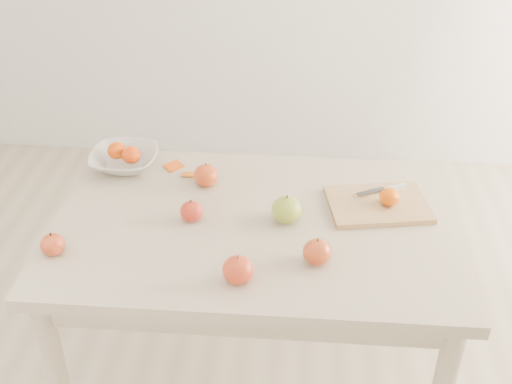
{
  "coord_description": "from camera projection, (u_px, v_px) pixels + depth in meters",
  "views": [
    {
      "loc": [
        0.13,
        -1.56,
        1.85
      ],
      "look_at": [
        0.0,
        0.05,
        0.82
      ],
      "focal_mm": 45.0,
      "sensor_mm": 36.0,
      "label": 1
    }
  ],
  "objects": [
    {
      "name": "bowl_tangerine_far",
      "position": [
        131.0,
        155.0,
        2.13
      ],
      "size": [
        0.06,
        0.06,
        0.06
      ],
      "primitive_type": "ellipsoid",
      "color": "#DB3E07",
      "rests_on": "fruit_bowl"
    },
    {
      "name": "orange_peel_b",
      "position": [
        189.0,
        175.0,
        2.13
      ],
      "size": [
        0.05,
        0.04,
        0.01
      ],
      "primitive_type": "cube",
      "rotation": [
        -0.14,
        0.0,
        0.01
      ],
      "color": "#D55F0F",
      "rests_on": "table"
    },
    {
      "name": "board_tangerine",
      "position": [
        389.0,
        197.0,
        1.93
      ],
      "size": [
        0.06,
        0.06,
        0.05
      ],
      "primitive_type": "ellipsoid",
      "color": "#DD4C07",
      "rests_on": "cutting_board"
    },
    {
      "name": "apple_red_e",
      "position": [
        317.0,
        252.0,
        1.72
      ],
      "size": [
        0.08,
        0.08,
        0.07
      ],
      "primitive_type": "ellipsoid",
      "color": "#900C06",
      "rests_on": "table"
    },
    {
      "name": "fruit_bowl",
      "position": [
        124.0,
        160.0,
        2.16
      ],
      "size": [
        0.23,
        0.23,
        0.06
      ],
      "primitive_type": "imported",
      "color": "silver",
      "rests_on": "table"
    },
    {
      "name": "table",
      "position": [
        255.0,
        247.0,
        1.96
      ],
      "size": [
        1.2,
        0.8,
        0.75
      ],
      "color": "#C6B095",
      "rests_on": "ground"
    },
    {
      "name": "apple_red_a",
      "position": [
        206.0,
        175.0,
        2.06
      ],
      "size": [
        0.08,
        0.08,
        0.07
      ],
      "primitive_type": "ellipsoid",
      "color": "#970C0B",
      "rests_on": "table"
    },
    {
      "name": "apple_red_b",
      "position": [
        191.0,
        211.0,
        1.89
      ],
      "size": [
        0.07,
        0.07,
        0.06
      ],
      "primitive_type": "ellipsoid",
      "color": "maroon",
      "rests_on": "table"
    },
    {
      "name": "orange_peel_a",
      "position": [
        174.0,
        167.0,
        2.17
      ],
      "size": [
        0.07,
        0.07,
        0.01
      ],
      "primitive_type": "cube",
      "rotation": [
        0.21,
        0.0,
        0.87
      ],
      "color": "#C3450D",
      "rests_on": "table"
    },
    {
      "name": "cutting_board",
      "position": [
        378.0,
        205.0,
        1.96
      ],
      "size": [
        0.33,
        0.27,
        0.02
      ],
      "primitive_type": "cube",
      "rotation": [
        0.0,
        0.0,
        0.17
      ],
      "color": "tan",
      "rests_on": "table"
    },
    {
      "name": "apple_red_d",
      "position": [
        53.0,
        244.0,
        1.76
      ],
      "size": [
        0.07,
        0.07,
        0.06
      ],
      "primitive_type": "ellipsoid",
      "color": "maroon",
      "rests_on": "table"
    },
    {
      "name": "apple_green",
      "position": [
        287.0,
        210.0,
        1.88
      ],
      "size": [
        0.09,
        0.09,
        0.08
      ],
      "primitive_type": "ellipsoid",
      "color": "olive",
      "rests_on": "table"
    },
    {
      "name": "paring_knife",
      "position": [
        392.0,
        189.0,
        2.01
      ],
      "size": [
        0.16,
        0.08,
        0.01
      ],
      "color": "silver",
      "rests_on": "cutting_board"
    },
    {
      "name": "bowl_tangerine_near",
      "position": [
        117.0,
        150.0,
        2.16
      ],
      "size": [
        0.07,
        0.07,
        0.06
      ],
      "primitive_type": "ellipsoid",
      "color": "#DB3D07",
      "rests_on": "fruit_bowl"
    },
    {
      "name": "apple_red_c",
      "position": [
        238.0,
        270.0,
        1.65
      ],
      "size": [
        0.08,
        0.08,
        0.07
      ],
      "primitive_type": "ellipsoid",
      "color": "maroon",
      "rests_on": "table"
    }
  ]
}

